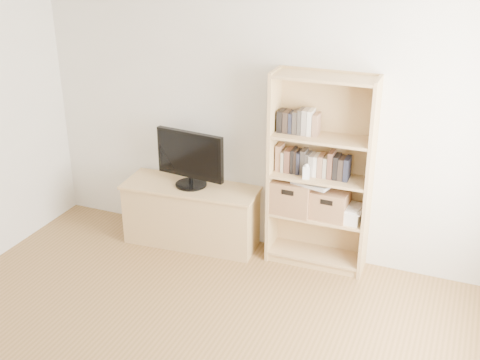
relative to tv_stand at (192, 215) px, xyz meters
The scene contains 12 objects.
back_wall 1.24m from the tv_stand, 19.43° to the left, with size 4.50×0.02×2.60m, color silver.
ceiling 3.30m from the tv_stand, 73.42° to the right, with size 4.50×5.00×0.01m, color white.
tv_stand is the anchor object (origin of this frame).
bookshelf 1.37m from the tv_stand, ahead, with size 0.89×0.32×1.78m, color tan.
television 0.59m from the tv_stand, ahead, with size 0.69×0.05×0.54m, color black.
books_row_mid 1.41m from the tv_stand, ahead, with size 0.84×0.16×0.23m, color #936B50.
books_row_upper 1.47m from the tv_stand, ahead, with size 0.39×0.14×0.21m, color #936B50.
baby_monitor 1.30m from the tv_stand, ahead, with size 0.06×0.04×0.11m, color white.
basket_left 1.05m from the tv_stand, ahead, with size 0.37×0.30×0.30m, color brown.
basket_right 1.38m from the tv_stand, ahead, with size 0.31×0.26×0.26m, color brown.
laptop 1.29m from the tv_stand, ahead, with size 0.34×0.23×0.03m, color silver.
magazine_stack 1.56m from the tv_stand, ahead, with size 0.17×0.24×0.11m, color silver.
Camera 1 is at (1.73, -2.39, 2.95)m, focal length 45.00 mm.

